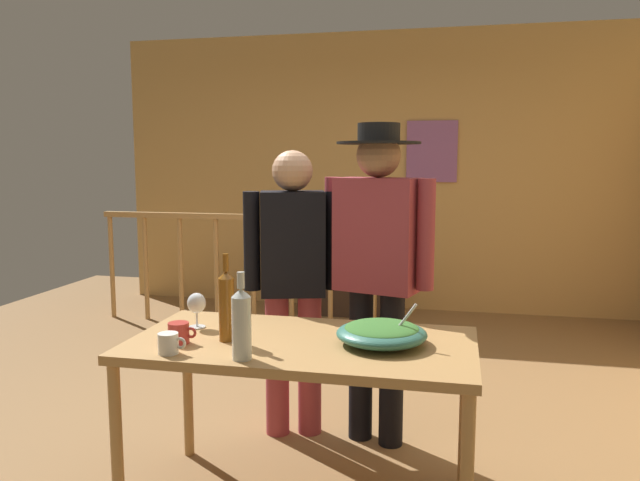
# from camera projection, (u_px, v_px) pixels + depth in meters

# --- Properties ---
(ground_plane) EXTENTS (7.73, 7.73, 0.00)m
(ground_plane) POSITION_uv_depth(u_px,v_px,m) (315.00, 423.00, 3.61)
(ground_plane) COLOR olive
(back_wall) EXTENTS (5.44, 0.10, 2.79)m
(back_wall) POSITION_uv_depth(u_px,v_px,m) (380.00, 172.00, 6.30)
(back_wall) COLOR tan
(back_wall) RESTS_ON ground_plane
(framed_picture) EXTENTS (0.50, 0.03, 0.60)m
(framed_picture) POSITION_uv_depth(u_px,v_px,m) (432.00, 151.00, 6.10)
(framed_picture) COLOR #8D5690
(stair_railing) EXTENTS (2.61, 0.10, 1.08)m
(stair_railing) POSITION_uv_depth(u_px,v_px,m) (275.00, 258.00, 5.60)
(stair_railing) COLOR #B2844C
(stair_railing) RESTS_ON ground_plane
(tv_console) EXTENTS (0.90, 0.40, 0.40)m
(tv_console) POSITION_uv_depth(u_px,v_px,m) (346.00, 293.00, 6.18)
(tv_console) COLOR #38281E
(tv_console) RESTS_ON ground_plane
(flat_screen_tv) EXTENTS (0.57, 0.12, 0.41)m
(flat_screen_tv) POSITION_uv_depth(u_px,v_px,m) (346.00, 249.00, 6.09)
(flat_screen_tv) COLOR black
(flat_screen_tv) RESTS_ON tv_console
(serving_table) EXTENTS (1.47, 0.76, 0.76)m
(serving_table) POSITION_uv_depth(u_px,v_px,m) (302.00, 357.00, 2.66)
(serving_table) COLOR #B2844C
(serving_table) RESTS_ON ground_plane
(salad_bowl) EXTENTS (0.38, 0.38, 0.19)m
(salad_bowl) POSITION_uv_depth(u_px,v_px,m) (382.00, 333.00, 2.59)
(salad_bowl) COLOR #337060
(salad_bowl) RESTS_ON serving_table
(wine_glass) EXTENTS (0.09, 0.09, 0.16)m
(wine_glass) POSITION_uv_depth(u_px,v_px,m) (197.00, 304.00, 2.83)
(wine_glass) COLOR silver
(wine_glass) RESTS_ON serving_table
(wine_bottle_clear) EXTENTS (0.08, 0.08, 0.34)m
(wine_bottle_clear) POSITION_uv_depth(u_px,v_px,m) (242.00, 323.00, 2.38)
(wine_bottle_clear) COLOR silver
(wine_bottle_clear) RESTS_ON serving_table
(wine_bottle_amber) EXTENTS (0.07, 0.07, 0.38)m
(wine_bottle_amber) POSITION_uv_depth(u_px,v_px,m) (226.00, 305.00, 2.62)
(wine_bottle_amber) COLOR brown
(wine_bottle_amber) RESTS_ON serving_table
(mug_white) EXTENTS (0.12, 0.08, 0.08)m
(mug_white) POSITION_uv_depth(u_px,v_px,m) (169.00, 343.00, 2.46)
(mug_white) COLOR white
(mug_white) RESTS_ON serving_table
(mug_red) EXTENTS (0.12, 0.09, 0.09)m
(mug_red) POSITION_uv_depth(u_px,v_px,m) (179.00, 333.00, 2.60)
(mug_red) COLOR #B7332D
(mug_red) RESTS_ON serving_table
(person_standing_left) EXTENTS (0.51, 0.31, 1.58)m
(person_standing_left) POSITION_uv_depth(u_px,v_px,m) (293.00, 272.00, 3.37)
(person_standing_left) COLOR #9E3842
(person_standing_left) RESTS_ON ground_plane
(person_standing_right) EXTENTS (0.60, 0.43, 1.71)m
(person_standing_right) POSITION_uv_depth(u_px,v_px,m) (377.00, 254.00, 3.25)
(person_standing_right) COLOR black
(person_standing_right) RESTS_ON ground_plane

